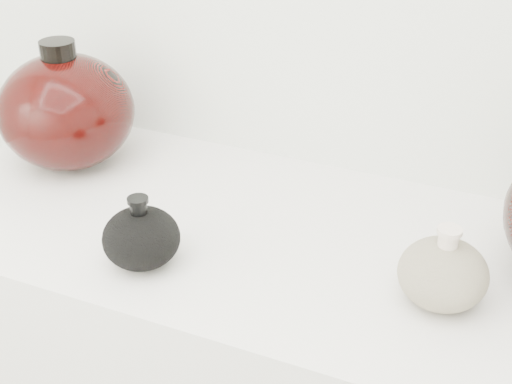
% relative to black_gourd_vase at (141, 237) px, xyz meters
% --- Properties ---
extents(black_gourd_vase, '(0.13, 0.13, 0.11)m').
position_rel_black_gourd_vase_xyz_m(black_gourd_vase, '(0.00, 0.00, 0.00)').
color(black_gourd_vase, black).
rests_on(black_gourd_vase, display_counter).
extents(cream_gourd_vase, '(0.12, 0.12, 0.12)m').
position_rel_black_gourd_vase_xyz_m(cream_gourd_vase, '(0.41, 0.08, 0.00)').
color(cream_gourd_vase, beige).
rests_on(cream_gourd_vase, display_counter).
extents(left_round_pot, '(0.28, 0.28, 0.23)m').
position_rel_black_gourd_vase_xyz_m(left_round_pot, '(-0.28, 0.22, 0.06)').
color(left_round_pot, black).
rests_on(left_round_pot, display_counter).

